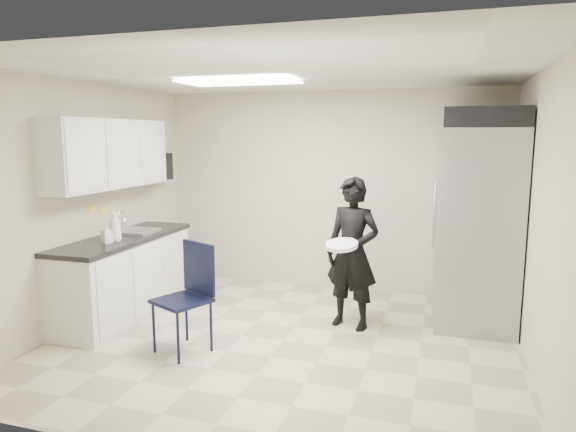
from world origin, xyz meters
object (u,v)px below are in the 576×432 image
(lower_counter, at_px, (125,278))
(man_tuxedo, at_px, (352,253))
(commercial_fridge, at_px, (477,225))
(folding_chair, at_px, (182,301))

(lower_counter, bearing_deg, man_tuxedo, 8.92)
(commercial_fridge, relative_size, folding_chair, 2.10)
(commercial_fridge, bearing_deg, man_tuxedo, -151.63)
(man_tuxedo, bearing_deg, commercial_fridge, 43.60)
(commercial_fridge, xyz_separation_m, folding_chair, (-2.66, -1.80, -0.55))
(lower_counter, relative_size, commercial_fridge, 0.90)
(lower_counter, xyz_separation_m, commercial_fridge, (3.78, 1.07, 0.62))
(lower_counter, height_order, man_tuxedo, man_tuxedo)
(lower_counter, bearing_deg, commercial_fridge, 15.88)
(folding_chair, xyz_separation_m, man_tuxedo, (1.40, 1.12, 0.30))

